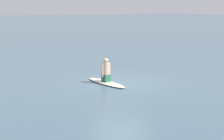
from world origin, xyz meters
The scene contains 3 objects.
ground_plane centered at (0.00, 0.00, 0.00)m, with size 400.00×400.00×0.00m, color slate.
surfboard centered at (0.68, -0.15, 0.05)m, with size 2.67×0.63×0.09m, color silver.
person_paddler centered at (0.68, -0.15, 0.56)m, with size 0.45×0.35×1.04m.
Camera 1 is at (9.01, 12.58, 3.19)m, focal length 56.70 mm.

